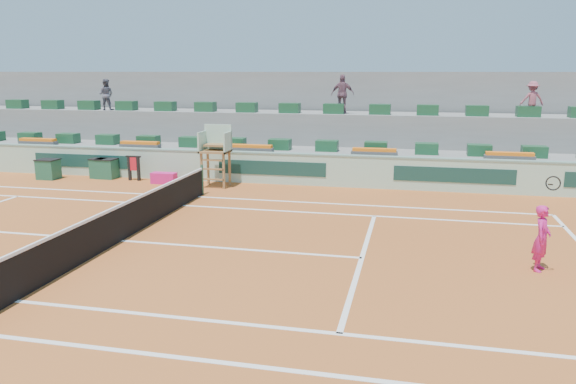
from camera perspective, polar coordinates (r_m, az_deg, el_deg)
name	(u,v)px	position (r m, az deg, el deg)	size (l,w,h in m)	color
ground	(121,241)	(15.66, -16.58, -4.78)	(90.00, 90.00, 0.00)	#A55020
seating_tier_lower	(241,159)	(25.16, -4.78, 3.38)	(36.00, 4.00, 1.20)	gray
seating_tier_upper	(251,139)	(26.58, -3.77, 5.39)	(36.00, 2.40, 2.60)	gray
stadium_back_wall	(260,117)	(28.03, -2.86, 7.60)	(36.00, 0.40, 4.40)	gray
player_bag	(164,178)	(23.10, -12.49, 1.39)	(1.00, 0.44, 0.44)	#DD1C7C
spectator_left	(106,95)	(28.48, -18.00, 9.39)	(0.72, 0.56, 1.47)	#4F4F5C
spectator_mid	(343,94)	(24.99, 5.57, 9.86)	(0.99, 0.41, 1.69)	#764E5F
spectator_right	(532,99)	(25.06, 23.54, 8.64)	(0.93, 0.54, 1.44)	#964B5A
court_lines	(121,241)	(15.66, -16.58, -4.77)	(23.89, 11.09, 0.01)	white
tennis_net	(120,222)	(15.52, -16.70, -2.92)	(0.10, 11.97, 1.10)	black
advertising_hoarding	(226,166)	(23.09, -6.36, 2.64)	(36.00, 0.34, 1.26)	#A4CFB6
umpire_chair	(216,147)	(22.03, -7.33, 4.54)	(1.10, 0.90, 2.40)	brown
seat_row_lower	(235,143)	(24.20, -5.45, 4.98)	(32.90, 0.60, 0.44)	#184929
seat_row_upper	(247,107)	(25.88, -4.20, 8.58)	(32.90, 0.60, 0.44)	#184929
flower_planters	(195,146)	(23.98, -9.47, 4.59)	(26.80, 0.36, 0.28)	#4C4C4C
drink_cooler_a	(107,168)	(24.84, -17.93, 2.30)	(0.83, 0.72, 0.84)	#1B533A
drink_cooler_b	(99,168)	(25.00, -18.68, 2.31)	(0.64, 0.55, 0.84)	#1B533A
drink_cooler_c	(48,169)	(25.55, -23.17, 2.16)	(0.84, 0.72, 0.84)	#1B533A
towel_rack	(134,166)	(23.99, -15.40, 2.56)	(0.65, 0.11, 1.03)	black
tennis_player	(542,238)	(13.86, 24.39, -4.25)	(0.55, 0.89, 2.28)	#DD1C7C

